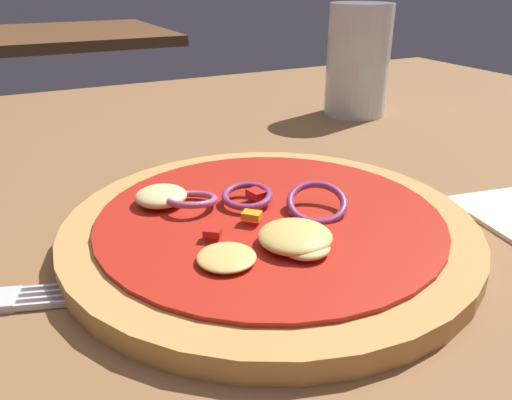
# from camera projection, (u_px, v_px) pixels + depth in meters

# --- Properties ---
(dining_table) EXTENTS (1.19, 1.06, 0.03)m
(dining_table) POSITION_uv_depth(u_px,v_px,m) (320.00, 226.00, 0.39)
(dining_table) COLOR brown
(dining_table) RESTS_ON ground
(pizza) EXTENTS (0.27, 0.27, 0.03)m
(pizza) POSITION_uv_depth(u_px,v_px,m) (268.00, 226.00, 0.34)
(pizza) COLOR tan
(pizza) RESTS_ON dining_table
(beer_glass) EXTENTS (0.08, 0.08, 0.13)m
(beer_glass) POSITION_uv_depth(u_px,v_px,m) (357.00, 67.00, 0.62)
(beer_glass) COLOR silver
(beer_glass) RESTS_ON dining_table
(background_table) EXTENTS (0.84, 0.58, 0.03)m
(background_table) POSITION_uv_depth(u_px,v_px,m) (19.00, 38.00, 1.48)
(background_table) COLOR brown
(background_table) RESTS_ON ground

